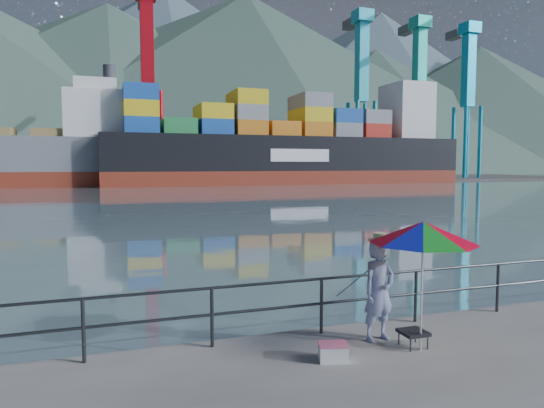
{
  "coord_description": "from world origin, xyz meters",
  "views": [
    {
      "loc": [
        -2.62,
        -6.08,
        3.04
      ],
      "look_at": [
        1.54,
        6.0,
        2.0
      ],
      "focal_mm": 32.0,
      "sensor_mm": 36.0,
      "label": 1
    }
  ],
  "objects_px": {
    "fisherman": "(379,291)",
    "cooler_bag": "(333,353)",
    "container_ship": "(298,148)",
    "bulk_carrier": "(1,156)",
    "beach_umbrella": "(423,233)"
  },
  "relations": [
    {
      "from": "fisherman",
      "to": "cooler_bag",
      "type": "xyz_separation_m",
      "value": [
        -1.15,
        -0.57,
        -0.74
      ]
    },
    {
      "from": "fisherman",
      "to": "cooler_bag",
      "type": "bearing_deg",
      "value": -163.41
    },
    {
      "from": "fisherman",
      "to": "container_ship",
      "type": "xyz_separation_m",
      "value": [
        26.75,
        69.72,
        4.96
      ]
    },
    {
      "from": "container_ship",
      "to": "beach_umbrella",
      "type": "bearing_deg",
      "value": -110.53
    },
    {
      "from": "bulk_carrier",
      "to": "container_ship",
      "type": "relative_size",
      "value": 0.77
    },
    {
      "from": "fisherman",
      "to": "bulk_carrier",
      "type": "bearing_deg",
      "value": 94.76
    },
    {
      "from": "beach_umbrella",
      "to": "bulk_carrier",
      "type": "height_order",
      "value": "bulk_carrier"
    },
    {
      "from": "container_ship",
      "to": "bulk_carrier",
      "type": "bearing_deg",
      "value": 177.89
    },
    {
      "from": "fisherman",
      "to": "bulk_carrier",
      "type": "relative_size",
      "value": 0.04
    },
    {
      "from": "fisherman",
      "to": "cooler_bag",
      "type": "height_order",
      "value": "fisherman"
    },
    {
      "from": "cooler_bag",
      "to": "fisherman",
      "type": "bearing_deg",
      "value": 42.51
    },
    {
      "from": "beach_umbrella",
      "to": "cooler_bag",
      "type": "bearing_deg",
      "value": 177.37
    },
    {
      "from": "fisherman",
      "to": "beach_umbrella",
      "type": "bearing_deg",
      "value": -67.05
    },
    {
      "from": "bulk_carrier",
      "to": "container_ship",
      "type": "xyz_separation_m",
      "value": [
        45.16,
        -1.67,
        1.63
      ]
    },
    {
      "from": "fisherman",
      "to": "container_ship",
      "type": "relative_size",
      "value": 0.03
    }
  ]
}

